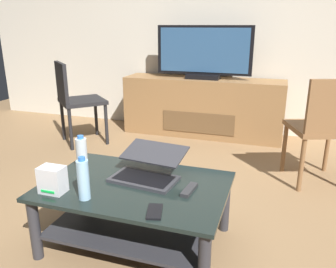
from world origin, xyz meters
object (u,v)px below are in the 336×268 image
at_px(cell_phone, 155,212).
at_px(tv_remote, 189,190).
at_px(coffee_table, 136,203).
at_px(dining_chair, 324,125).
at_px(water_bottle_near, 83,179).
at_px(laptop, 148,168).
at_px(side_chair, 75,97).
at_px(media_cabinet, 203,107).
at_px(television, 204,54).
at_px(router_box, 52,180).
at_px(water_bottle_far, 82,154).

relative_size(cell_phone, tv_remote, 0.88).
bearing_deg(cell_phone, coffee_table, 115.36).
bearing_deg(dining_chair, water_bottle_near, -131.91).
distance_m(dining_chair, laptop, 1.50).
distance_m(side_chair, laptop, 1.92).
xyz_separation_m(coffee_table, laptop, (0.03, 0.12, 0.18)).
relative_size(coffee_table, media_cabinet, 0.57).
height_order(coffee_table, water_bottle_near, water_bottle_near).
bearing_deg(television, dining_chair, -40.01).
xyz_separation_m(dining_chair, router_box, (-1.47, -1.40, -0.05)).
height_order(laptop, router_box, laptop).
bearing_deg(coffee_table, laptop, 73.46).
bearing_deg(water_bottle_far, dining_chair, 36.40).
bearing_deg(cell_phone, water_bottle_near, 162.77).
height_order(media_cabinet, router_box, media_cabinet).
bearing_deg(cell_phone, dining_chair, 43.77).
xyz_separation_m(media_cabinet, laptop, (0.14, -2.08, 0.11)).
xyz_separation_m(dining_chair, cell_phone, (-0.87, -1.43, -0.12)).
bearing_deg(water_bottle_near, laptop, 58.21).
xyz_separation_m(media_cabinet, water_bottle_near, (-0.08, -2.43, 0.16)).
height_order(coffee_table, media_cabinet, media_cabinet).
bearing_deg(side_chair, router_box, -60.76).
relative_size(media_cabinet, side_chair, 2.06).
distance_m(water_bottle_near, water_bottle_far, 0.39).
bearing_deg(tv_remote, media_cabinet, 106.80).
bearing_deg(water_bottle_far, media_cabinet, 82.17).
bearing_deg(television, tv_remote, -79.13).
bearing_deg(tv_remote, coffee_table, -171.57).
bearing_deg(tv_remote, router_box, -155.25).
relative_size(television, water_bottle_near, 4.58).
bearing_deg(router_box, water_bottle_near, -3.17).
bearing_deg(router_box, laptop, 39.21).
relative_size(media_cabinet, television, 1.71).
relative_size(laptop, tv_remote, 2.59).
relative_size(coffee_table, water_bottle_far, 4.66).
relative_size(media_cabinet, water_bottle_far, 8.15).
distance_m(media_cabinet, dining_chair, 1.57).
distance_m(dining_chair, water_bottle_far, 1.84).
bearing_deg(media_cabinet, water_bottle_far, -97.83).
height_order(side_chair, tv_remote, side_chair).
height_order(media_cabinet, water_bottle_near, media_cabinet).
distance_m(router_box, tv_remote, 0.74).
bearing_deg(laptop, cell_phone, -64.40).
relative_size(coffee_table, side_chair, 1.18).
height_order(media_cabinet, side_chair, side_chair).
bearing_deg(television, media_cabinet, 90.00).
xyz_separation_m(television, side_chair, (-1.22, -0.71, -0.43)).
height_order(television, cell_phone, television).
bearing_deg(media_cabinet, cell_phone, -82.71).
bearing_deg(coffee_table, television, 92.69).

